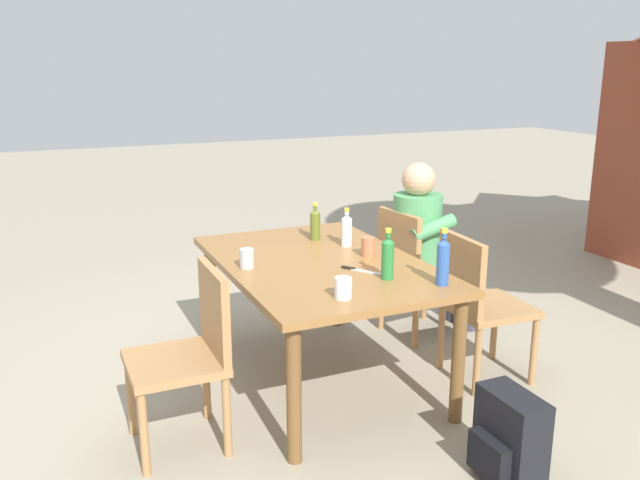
{
  "coord_description": "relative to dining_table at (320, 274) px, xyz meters",
  "views": [
    {
      "loc": [
        3.27,
        -1.44,
        1.8
      ],
      "look_at": [
        0.0,
        0.0,
        0.84
      ],
      "focal_mm": 37.36,
      "sensor_mm": 36.0,
      "label": 1
    }
  ],
  "objects": [
    {
      "name": "ground_plane",
      "position": [
        0.0,
        0.0,
        -0.64
      ],
      "size": [
        24.0,
        24.0,
        0.0
      ],
      "primitive_type": "plane",
      "color": "gray"
    },
    {
      "name": "dining_table",
      "position": [
        0.0,
        0.0,
        0.0
      ],
      "size": [
        1.6,
        1.05,
        0.72
      ],
      "color": "olive",
      "rests_on": "ground_plane"
    },
    {
      "name": "chair_far_left",
      "position": [
        -0.35,
        0.83,
        -0.15
      ],
      "size": [
        0.49,
        0.49,
        0.87
      ],
      "color": "#A37547",
      "rests_on": "ground_plane"
    },
    {
      "name": "chair_far_right",
      "position": [
        0.36,
        0.83,
        -0.15
      ],
      "size": [
        0.46,
        0.46,
        0.87
      ],
      "color": "#A37547",
      "rests_on": "ground_plane"
    },
    {
      "name": "chair_near_right",
      "position": [
        0.36,
        -0.83,
        -0.15
      ],
      "size": [
        0.44,
        0.44,
        0.87
      ],
      "color": "#A37547",
      "rests_on": "ground_plane"
    },
    {
      "name": "person_in_white_shirt",
      "position": [
        -0.36,
        0.94,
        0.01
      ],
      "size": [
        0.47,
        0.61,
        1.18
      ],
      "color": "#4C935B",
      "rests_on": "ground_plane"
    },
    {
      "name": "bottle_clear",
      "position": [
        -0.22,
        0.27,
        0.18
      ],
      "size": [
        0.06,
        0.06,
        0.23
      ],
      "color": "white",
      "rests_on": "dining_table"
    },
    {
      "name": "bottle_olive",
      "position": [
        -0.43,
        0.16,
        0.18
      ],
      "size": [
        0.06,
        0.06,
        0.24
      ],
      "color": "#566623",
      "rests_on": "dining_table"
    },
    {
      "name": "bottle_blue",
      "position": [
        0.63,
        0.39,
        0.21
      ],
      "size": [
        0.06,
        0.06,
        0.29
      ],
      "color": "#2D56A3",
      "rests_on": "dining_table"
    },
    {
      "name": "bottle_green",
      "position": [
        0.44,
        0.18,
        0.2
      ],
      "size": [
        0.06,
        0.06,
        0.27
      ],
      "color": "#287A38",
      "rests_on": "dining_table"
    },
    {
      "name": "cup_steel",
      "position": [
        -0.04,
        -0.42,
        0.13
      ],
      "size": [
        0.08,
        0.08,
        0.11
      ],
      "primitive_type": "cylinder",
      "color": "#B2B7BC",
      "rests_on": "dining_table"
    },
    {
      "name": "cup_terracotta",
      "position": [
        0.03,
        0.29,
        0.14
      ],
      "size": [
        0.08,
        0.08,
        0.11
      ],
      "primitive_type": "cylinder",
      "color": "#BC6B47",
      "rests_on": "dining_table"
    },
    {
      "name": "cup_glass",
      "position": [
        0.61,
        -0.15,
        0.13
      ],
      "size": [
        0.08,
        0.08,
        0.1
      ],
      "primitive_type": "cylinder",
      "color": "silver",
      "rests_on": "dining_table"
    },
    {
      "name": "table_knife",
      "position": [
        0.25,
        0.11,
        0.08
      ],
      "size": [
        0.21,
        0.15,
        0.01
      ],
      "color": "silver",
      "rests_on": "dining_table"
    },
    {
      "name": "backpack_by_near_side",
      "position": [
        1.23,
        0.36,
        -0.45
      ],
      "size": [
        0.33,
        0.23,
        0.41
      ],
      "color": "black",
      "rests_on": "ground_plane"
    }
  ]
}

